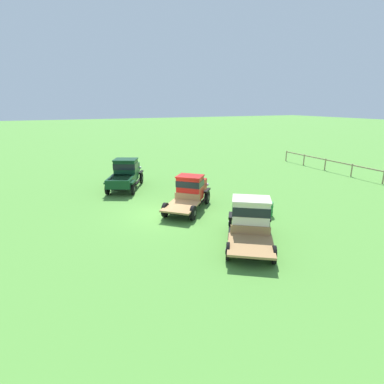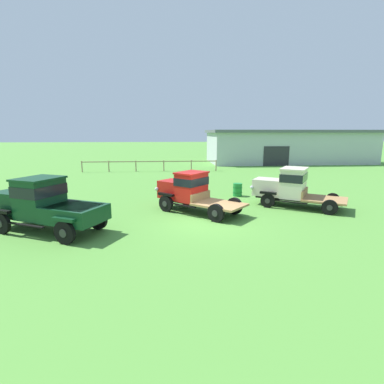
% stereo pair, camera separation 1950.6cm
% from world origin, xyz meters
% --- Properties ---
extents(ground_plane, '(240.00, 240.00, 0.00)m').
position_xyz_m(ground_plane, '(0.00, 0.00, 0.00)').
color(ground_plane, '#518E38').
extents(paddock_fence, '(14.23, 0.44, 1.16)m').
position_xyz_m(paddock_fence, '(-3.53, 18.70, 0.83)').
color(paddock_fence, '#997F60').
rests_on(paddock_fence, ground).
extents(vintage_truck_foreground_near, '(5.29, 3.72, 2.24)m').
position_xyz_m(vintage_truck_foreground_near, '(-6.83, -0.66, 1.16)').
color(vintage_truck_foreground_near, black).
rests_on(vintage_truck_foreground_near, ground).
extents(vintage_truck_second_in_line, '(4.63, 4.42, 2.07)m').
position_xyz_m(vintage_truck_second_in_line, '(-0.61, 2.08, 1.08)').
color(vintage_truck_second_in_line, black).
rests_on(vintage_truck_second_in_line, ground).
extents(vintage_truck_midrow_center, '(5.07, 4.18, 2.16)m').
position_xyz_m(vintage_truck_midrow_center, '(4.97, 2.70, 1.12)').
color(vintage_truck_midrow_center, black).
rests_on(vintage_truck_midrow_center, ground).
extents(oil_drum_beside_row, '(0.61, 0.61, 0.83)m').
position_xyz_m(oil_drum_beside_row, '(2.76, 5.55, 0.42)').
color(oil_drum_beside_row, '#1E7F33').
rests_on(oil_drum_beside_row, ground).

